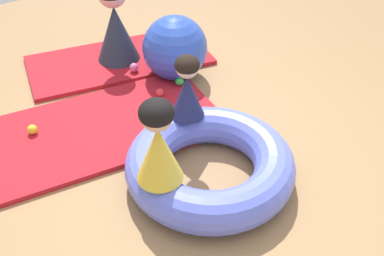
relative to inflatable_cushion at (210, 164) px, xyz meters
name	(u,v)px	position (x,y,z in m)	size (l,w,h in m)	color
ground_plane	(229,178)	(0.11, -0.08, -0.14)	(8.00, 8.00, 0.00)	#9E7549
gym_mat_near_left	(105,127)	(-0.31, 0.92, -0.12)	(1.78, 0.98, 0.04)	#B21923
gym_mat_near_right	(120,60)	(0.29, 1.79, -0.12)	(1.71, 0.82, 0.04)	#B21923
inflatable_cushion	(210,164)	(0.00, 0.00, 0.00)	(1.13, 1.13, 0.27)	#6070E5
child_in_navy	(187,87)	(0.10, 0.39, 0.36)	(0.33, 0.33, 0.47)	navy
child_in_yellow	(158,142)	(-0.40, -0.03, 0.40)	(0.40, 0.40, 0.55)	yellow
adult_seated	(115,21)	(0.29, 1.79, 0.29)	(0.56, 0.56, 0.78)	#232D3D
play_ball_yellow	(32,129)	(-0.80, 1.14, -0.06)	(0.07, 0.07, 0.07)	yellow
play_ball_red	(160,93)	(0.25, 1.00, -0.06)	(0.07, 0.07, 0.07)	red
play_ball_blue	(163,48)	(0.70, 1.65, -0.05)	(0.09, 0.09, 0.09)	blue
play_ball_teal	(181,54)	(0.79, 1.45, -0.06)	(0.06, 0.06, 0.06)	teal
play_ball_pink	(134,67)	(0.29, 1.49, -0.05)	(0.08, 0.08, 0.08)	pink
play_ball_green	(180,81)	(0.49, 1.04, -0.06)	(0.08, 0.08, 0.08)	green
exercise_ball_large	(175,48)	(0.58, 1.24, 0.15)	(0.58, 0.58, 0.58)	blue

